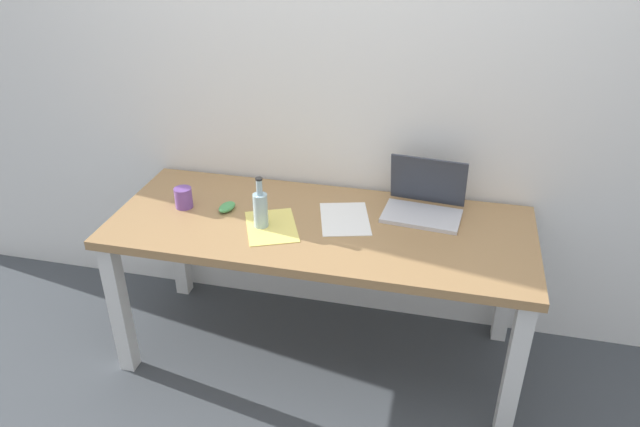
# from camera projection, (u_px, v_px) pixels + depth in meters

# --- Properties ---
(ground_plane) EXTENTS (8.00, 8.00, 0.00)m
(ground_plane) POSITION_uv_depth(u_px,v_px,m) (320.00, 350.00, 2.97)
(ground_plane) COLOR #42474C
(back_wall) EXTENTS (5.20, 0.08, 2.60)m
(back_wall) POSITION_uv_depth(u_px,v_px,m) (342.00, 68.00, 2.70)
(back_wall) COLOR white
(back_wall) RESTS_ON ground
(desk) EXTENTS (1.85, 0.74, 0.73)m
(desk) POSITION_uv_depth(u_px,v_px,m) (320.00, 241.00, 2.66)
(desk) COLOR #A37A4C
(desk) RESTS_ON ground
(laptop_right) EXTENTS (0.36, 0.27, 0.25)m
(laptop_right) POSITION_uv_depth(u_px,v_px,m) (424.00, 202.00, 2.66)
(laptop_right) COLOR silver
(laptop_right) RESTS_ON desk
(beer_bottle) EXTENTS (0.06, 0.06, 0.23)m
(beer_bottle) POSITION_uv_depth(u_px,v_px,m) (260.00, 209.00, 2.55)
(beer_bottle) COLOR #99B7C1
(beer_bottle) RESTS_ON desk
(computer_mouse) EXTENTS (0.08, 0.11, 0.03)m
(computer_mouse) POSITION_uv_depth(u_px,v_px,m) (227.00, 207.00, 2.71)
(computer_mouse) COLOR #4C9E56
(computer_mouse) RESTS_ON desk
(coffee_mug) EXTENTS (0.08, 0.08, 0.09)m
(coffee_mug) POSITION_uv_depth(u_px,v_px,m) (184.00, 198.00, 2.72)
(coffee_mug) COLOR #724799
(coffee_mug) RESTS_ON desk
(paper_sheet_near_back) EXTENTS (0.28, 0.34, 0.00)m
(paper_sheet_near_back) POSITION_uv_depth(u_px,v_px,m) (345.00, 219.00, 2.65)
(paper_sheet_near_back) COLOR white
(paper_sheet_near_back) RESTS_ON desk
(paper_yellow_folder) EXTENTS (0.31, 0.35, 0.00)m
(paper_yellow_folder) POSITION_uv_depth(u_px,v_px,m) (271.00, 226.00, 2.59)
(paper_yellow_folder) COLOR #F4E06B
(paper_yellow_folder) RESTS_ON desk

